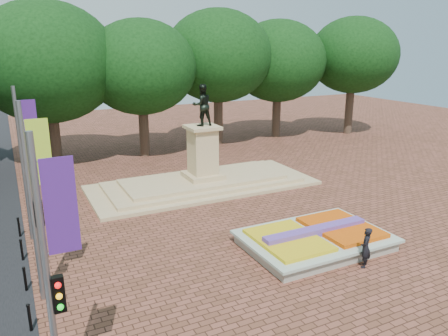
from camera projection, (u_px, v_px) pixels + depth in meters
name	position (u px, v px, depth m)	size (l,w,h in m)	color
ground	(271.00, 234.00, 20.73)	(90.00, 90.00, 0.00)	brown
flower_bed	(316.00, 239.00, 19.35)	(6.30, 4.30, 0.91)	gray
monument	(203.00, 173.00, 27.37)	(14.00, 6.00, 6.40)	tan
tree_row_back	(178.00, 70.00, 35.39)	(44.80, 8.80, 10.43)	#33241C
banner_poles	(35.00, 198.00, 14.21)	(0.88, 11.17, 7.00)	slate
bollard_row	(27.00, 296.00, 14.70)	(0.12, 13.12, 0.98)	black
pedestrian	(366.00, 248.00, 17.47)	(0.61, 0.40, 1.68)	black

